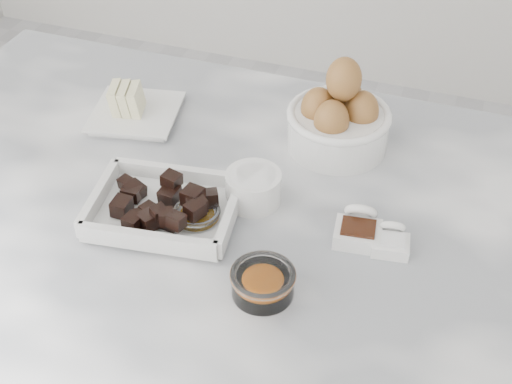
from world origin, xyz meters
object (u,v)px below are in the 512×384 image
egg_bowl (339,119)px  vanilla_spoon (358,228)px  salt_spoon (391,241)px  sugar_ramekin (253,187)px  honey_bowl (197,217)px  butter_plate (134,108)px  chocolate_dish (163,205)px  zest_bowl (263,282)px

egg_bowl → vanilla_spoon: egg_bowl is taller
vanilla_spoon → salt_spoon: vanilla_spoon is taller
sugar_ramekin → vanilla_spoon: same height
sugar_ramekin → salt_spoon: sugar_ramekin is taller
sugar_ramekin → salt_spoon: bearing=-8.4°
sugar_ramekin → egg_bowl: 0.19m
honey_bowl → salt_spoon: size_ratio=1.01×
butter_plate → egg_bowl: (0.34, 0.03, 0.03)m
butter_plate → egg_bowl: bearing=5.8°
honey_bowl → butter_plate: bearing=133.8°
butter_plate → egg_bowl: size_ratio=1.00×
sugar_ramekin → salt_spoon: (0.20, -0.03, -0.01)m
chocolate_dish → honey_bowl: chocolate_dish is taller
egg_bowl → vanilla_spoon: size_ratio=1.99×
chocolate_dish → salt_spoon: size_ratio=3.39×
chocolate_dish → zest_bowl: (0.17, -0.09, -0.00)m
egg_bowl → salt_spoon: egg_bowl is taller
sugar_ramekin → egg_bowl: egg_bowl is taller
honey_bowl → zest_bowl: size_ratio=0.79×
chocolate_dish → sugar_ramekin: (0.10, 0.07, 0.00)m
vanilla_spoon → chocolate_dish: bearing=-169.2°
honey_bowl → egg_bowl: bearing=61.0°
sugar_ramekin → egg_bowl: bearing=64.9°
sugar_ramekin → zest_bowl: size_ratio=0.96×
egg_bowl → chocolate_dish: bearing=-127.1°
salt_spoon → zest_bowl: bearing=-135.5°
chocolate_dish → butter_plate: butter_plate is taller
sugar_ramekin → butter_plate: bearing=152.2°
egg_bowl → honey_bowl: egg_bowl is taller
chocolate_dish → butter_plate: bearing=125.8°
honey_bowl → salt_spoon: (0.26, 0.04, -0.00)m
sugar_ramekin → honey_bowl: bearing=-126.9°
vanilla_spoon → honey_bowl: bearing=-166.9°
chocolate_dish → salt_spoon: chocolate_dish is taller
egg_bowl → zest_bowl: egg_bowl is taller
vanilla_spoon → zest_bowl: bearing=-122.8°
zest_bowl → egg_bowl: bearing=88.3°
sugar_ramekin → vanilla_spoon: 0.16m
egg_bowl → salt_spoon: size_ratio=2.50×
salt_spoon → sugar_ramekin: bearing=171.6°
egg_bowl → zest_bowl: 0.33m
honey_bowl → salt_spoon: 0.26m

